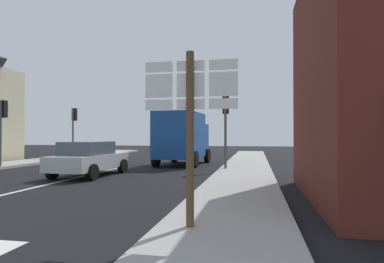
% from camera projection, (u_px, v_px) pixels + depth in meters
% --- Properties ---
extents(ground_plane, '(80.00, 80.00, 0.00)m').
position_uv_depth(ground_plane, '(101.00, 172.00, 15.77)').
color(ground_plane, black).
extents(sidewalk_right, '(2.46, 44.00, 0.14)m').
position_uv_depth(sidewalk_right, '(242.00, 179.00, 12.55)').
color(sidewalk_right, '#9E9B96').
rests_on(sidewalk_right, ground).
extents(lane_centre_stripe, '(0.16, 12.00, 0.01)m').
position_uv_depth(lane_centre_stripe, '(50.00, 184.00, 11.84)').
color(lane_centre_stripe, silver).
rests_on(lane_centre_stripe, ground).
extents(sedan_far, '(2.10, 4.27, 1.47)m').
position_uv_depth(sedan_far, '(89.00, 158.00, 14.21)').
color(sedan_far, '#B7BABF').
rests_on(sedan_far, ground).
extents(delivery_truck, '(2.74, 5.12, 3.05)m').
position_uv_depth(delivery_truck, '(182.00, 137.00, 19.65)').
color(delivery_truck, '#19478C').
rests_on(delivery_truck, ground).
extents(route_sign_post, '(1.66, 0.14, 3.20)m').
position_uv_depth(route_sign_post, '(190.00, 120.00, 5.85)').
color(route_sign_post, brown).
rests_on(route_sign_post, ground).
extents(traffic_light_far_left, '(0.30, 0.49, 3.71)m').
position_uv_depth(traffic_light_far_left, '(74.00, 122.00, 24.15)').
color(traffic_light_far_left, '#47474C').
rests_on(traffic_light_far_left, ground).
extents(traffic_light_near_left, '(0.30, 0.49, 3.56)m').
position_uv_depth(traffic_light_near_left, '(3.00, 118.00, 17.34)').
color(traffic_light_near_left, '#47474C').
rests_on(traffic_light_near_left, ground).
extents(traffic_light_near_right, '(0.30, 0.49, 3.69)m').
position_uv_depth(traffic_light_near_right, '(226.00, 115.00, 16.25)').
color(traffic_light_near_right, '#47474C').
rests_on(traffic_light_near_right, ground).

